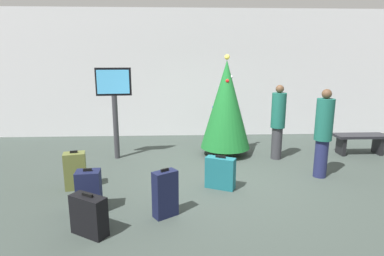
# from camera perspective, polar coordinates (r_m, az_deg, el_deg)

# --- Properties ---
(ground_plane) EXTENTS (16.00, 16.00, 0.00)m
(ground_plane) POSITION_cam_1_polar(r_m,az_deg,el_deg) (6.19, 5.72, -8.97)
(ground_plane) COLOR #38423D
(back_wall) EXTENTS (16.00, 0.20, 3.60)m
(back_wall) POSITION_cam_1_polar(r_m,az_deg,el_deg) (9.34, 2.76, 9.68)
(back_wall) COLOR silver
(back_wall) RESTS_ON ground_plane
(holiday_tree) EXTENTS (1.15, 1.15, 2.33)m
(holiday_tree) POSITION_cam_1_polar(r_m,az_deg,el_deg) (7.37, 6.12, 4.17)
(holiday_tree) COLOR #4C3319
(holiday_tree) RESTS_ON ground_plane
(flight_info_kiosk) EXTENTS (0.77, 0.16, 2.05)m
(flight_info_kiosk) POSITION_cam_1_polar(r_m,az_deg,el_deg) (7.26, -13.76, 5.38)
(flight_info_kiosk) COLOR #333338
(flight_info_kiosk) RESTS_ON ground_plane
(waiting_bench) EXTENTS (1.20, 0.44, 0.48)m
(waiting_bench) POSITION_cam_1_polar(r_m,az_deg,el_deg) (8.54, 27.91, -1.91)
(waiting_bench) COLOR black
(waiting_bench) RESTS_ON ground_plane
(traveller_0) EXTENTS (0.46, 0.46, 1.70)m
(traveller_0) POSITION_cam_1_polar(r_m,az_deg,el_deg) (6.48, 22.48, -0.59)
(traveller_0) COLOR #1E234C
(traveller_0) RESTS_ON ground_plane
(traveller_1) EXTENTS (0.37, 0.37, 1.68)m
(traveller_1) POSITION_cam_1_polar(r_m,az_deg,el_deg) (7.35, 15.16, 1.32)
(traveller_1) COLOR #333338
(traveller_1) RESTS_ON ground_plane
(suitcase_0) EXTENTS (0.37, 0.30, 0.68)m
(suitcase_0) POSITION_cam_1_polar(r_m,az_deg,el_deg) (5.05, -17.98, -10.75)
(suitcase_0) COLOR #141938
(suitcase_0) RESTS_ON ground_plane
(suitcase_1) EXTENTS (0.53, 0.43, 0.57)m
(suitcase_1) POSITION_cam_1_polar(r_m,az_deg,el_deg) (4.46, -17.99, -14.68)
(suitcase_1) COLOR black
(suitcase_1) RESTS_ON ground_plane
(suitcase_2) EXTENTS (0.41, 0.32, 0.69)m
(suitcase_2) POSITION_cam_1_polar(r_m,az_deg,el_deg) (5.97, -20.19, -7.19)
(suitcase_2) COLOR #59602D
(suitcase_2) RESTS_ON ground_plane
(suitcase_3) EXTENTS (0.55, 0.39, 0.60)m
(suitcase_3) POSITION_cam_1_polar(r_m,az_deg,el_deg) (5.65, 5.09, -8.03)
(suitcase_3) COLOR #19606B
(suitcase_3) RESTS_ON ground_plane
(suitcase_4) EXTENTS (0.39, 0.34, 0.73)m
(suitcase_4) POSITION_cam_1_polar(r_m,az_deg,el_deg) (4.68, -4.82, -11.68)
(suitcase_4) COLOR #141938
(suitcase_4) RESTS_ON ground_plane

